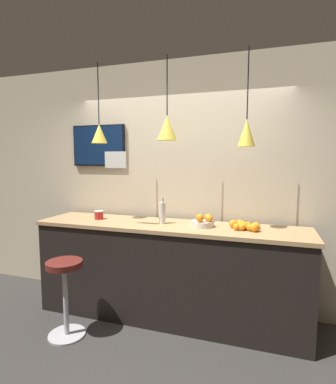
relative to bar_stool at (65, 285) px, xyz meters
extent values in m
plane|color=#33302D|center=(0.85, -0.02, -0.53)|extent=(14.00, 14.00, 0.00)
cube|color=beige|center=(0.85, 1.08, 0.92)|extent=(8.00, 0.06, 2.90)
cube|color=black|center=(0.85, 0.65, -0.02)|extent=(2.90, 0.61, 1.02)
cube|color=tan|center=(0.85, 0.65, 0.51)|extent=(2.94, 0.65, 0.04)
cylinder|color=#B7B7BC|center=(0.00, 0.00, -0.52)|extent=(0.36, 0.36, 0.02)
cylinder|color=#B7B7BC|center=(0.00, 0.00, -0.17)|extent=(0.05, 0.05, 0.69)
cylinder|color=#5B1E19|center=(0.00, 0.00, 0.21)|extent=(0.35, 0.35, 0.06)
cylinder|color=beige|center=(1.23, 0.66, 0.56)|extent=(0.24, 0.24, 0.06)
sphere|color=orange|center=(1.28, 0.67, 0.62)|extent=(0.08, 0.08, 0.08)
sphere|color=orange|center=(1.21, 0.60, 0.63)|extent=(0.08, 0.08, 0.08)
sphere|color=orange|center=(1.30, 0.63, 0.62)|extent=(0.07, 0.07, 0.07)
sphere|color=orange|center=(1.64, 0.66, 0.57)|extent=(0.08, 0.08, 0.08)
sphere|color=orange|center=(1.63, 0.74, 0.56)|extent=(0.07, 0.07, 0.07)
sphere|color=orange|center=(1.76, 0.73, 0.56)|extent=(0.07, 0.07, 0.07)
sphere|color=orange|center=(1.59, 0.75, 0.57)|extent=(0.08, 0.08, 0.08)
sphere|color=orange|center=(1.71, 0.61, 0.56)|extent=(0.07, 0.07, 0.07)
sphere|color=orange|center=(1.61, 0.68, 0.56)|extent=(0.07, 0.07, 0.07)
sphere|color=orange|center=(1.54, 0.70, 0.57)|extent=(0.08, 0.08, 0.08)
sphere|color=orange|center=(1.77, 0.62, 0.56)|extent=(0.07, 0.07, 0.07)
sphere|color=orange|center=(1.75, 0.58, 0.57)|extent=(0.08, 0.08, 0.08)
sphere|color=orange|center=(1.69, 0.70, 0.56)|extent=(0.07, 0.07, 0.07)
sphere|color=orange|center=(1.63, 0.60, 0.56)|extent=(0.07, 0.07, 0.07)
sphere|color=orange|center=(1.66, 0.65, 0.57)|extent=(0.08, 0.08, 0.08)
sphere|color=orange|center=(1.61, 0.74, 0.57)|extent=(0.08, 0.08, 0.08)
sphere|color=orange|center=(1.58, 0.59, 0.56)|extent=(0.07, 0.07, 0.07)
cylinder|color=silver|center=(0.78, 0.66, 0.64)|extent=(0.07, 0.07, 0.23)
cylinder|color=silver|center=(0.78, 0.66, 0.79)|extent=(0.03, 0.03, 0.06)
cylinder|color=red|center=(0.00, 0.66, 0.57)|extent=(0.10, 0.10, 0.09)
cylinder|color=white|center=(0.00, 0.66, 0.62)|extent=(0.10, 0.10, 0.01)
cylinder|color=black|center=(0.06, 0.62, 1.94)|extent=(0.01, 0.01, 0.66)
cone|color=yellow|center=(0.06, 0.62, 1.51)|extent=(0.17, 0.17, 0.21)
sphere|color=#F9EFCC|center=(0.06, 0.62, 1.42)|extent=(0.04, 0.04, 0.04)
cylinder|color=black|center=(0.85, 0.62, 1.97)|extent=(0.01, 0.01, 0.60)
cone|color=yellow|center=(0.85, 0.62, 1.55)|extent=(0.21, 0.21, 0.25)
sphere|color=#F9EFCC|center=(0.85, 0.62, 1.44)|extent=(0.04, 0.04, 0.04)
cylinder|color=black|center=(1.65, 0.62, 1.94)|extent=(0.01, 0.01, 0.67)
cone|color=yellow|center=(1.65, 0.62, 1.47)|extent=(0.17, 0.17, 0.26)
sphere|color=#F9EFCC|center=(1.65, 0.62, 1.37)|extent=(0.04, 0.04, 0.04)
cube|color=black|center=(-0.20, 1.03, 1.40)|extent=(0.73, 0.04, 0.51)
cube|color=#0F2347|center=(-0.20, 1.01, 1.40)|extent=(0.70, 0.01, 0.48)
cube|color=white|center=(0.36, 0.40, 1.22)|extent=(0.24, 0.01, 0.17)
camera|label=1|loc=(1.84, -2.36, 1.23)|focal=28.00mm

